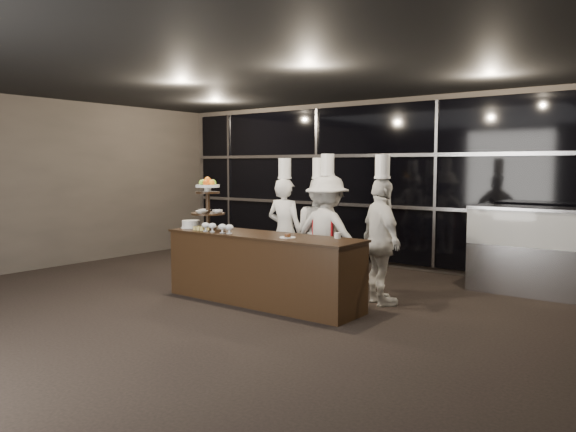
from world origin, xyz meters
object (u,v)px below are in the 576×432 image
Objects in this scene: layer_cake at (191,224)px; chef_a at (285,230)px; chef_d at (381,240)px; buffet_counter at (262,268)px; chef_b at (319,232)px; display_case at (525,246)px; chef_c at (327,233)px; display_stand at (208,200)px.

chef_a is at bearing 52.98° from layer_cake.
chef_d reaches higher than chef_a.
chef_b is (0.04, 1.27, 0.37)m from buffet_counter.
chef_b is at bearing 44.74° from layer_cake.
display_case is 2.82m from chef_c.
buffet_counter is at bearing -67.37° from chef_a.
buffet_counter is 1.43× the size of chef_c.
chef_b is at bearing 22.09° from chef_a.
display_stand is 0.39× the size of chef_a.
display_case is 2.95m from chef_b.
layer_cake is at bearing -177.79° from buffet_counter.
chef_a reaches higher than display_stand.
chef_b is (0.49, 0.20, -0.01)m from chef_a.
display_case is 0.75× the size of chef_c.
layer_cake is (-1.30, -0.05, 0.51)m from buffet_counter.
chef_b is 0.97× the size of chef_c.
chef_d reaches higher than buffet_counter.
chef_b reaches higher than layer_cake.
buffet_counter is at bearing -145.84° from chef_d.
chef_c reaches higher than layer_cake.
chef_a is (-0.45, 1.07, 0.38)m from buffet_counter.
chef_a is at bearing -178.55° from chef_c.
display_stand is 0.38× the size of chef_d.
chef_b reaches higher than display_stand.
display_case is 0.77× the size of chef_b.
layer_cake is (-0.30, -0.05, -0.37)m from display_stand.
chef_a is at bearing -157.91° from chef_b.
display_stand is at bearing -129.23° from chef_b.
display_case reaches higher than buffet_counter.
display_stand is at bearing -159.07° from chef_d.
display_stand is 0.38× the size of chef_c.
buffet_counter is at bearing -91.70° from chef_b.
display_case is 3.47m from chef_a.
buffet_counter is 9.47× the size of layer_cake.
buffet_counter is 1.47× the size of chef_b.
chef_d is at bearing -125.89° from display_case.
chef_d is (1.25, -0.40, 0.02)m from chef_b.
display_case is at bearing 34.93° from chef_c.
chef_d is at bearing 19.70° from layer_cake.
chef_d is (2.29, 0.88, -0.49)m from display_stand.
chef_a is 0.98× the size of chef_d.
display_stand is 0.39× the size of chef_b.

